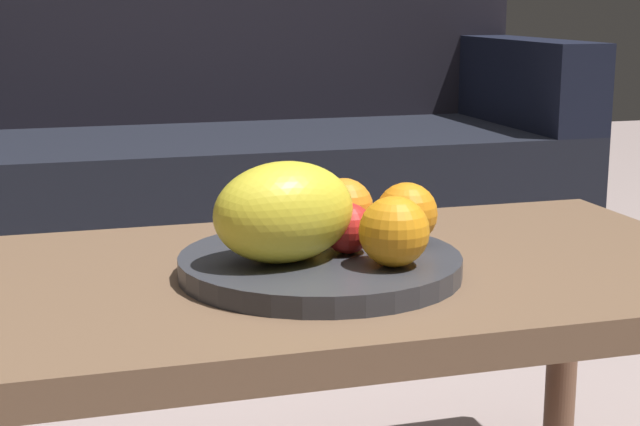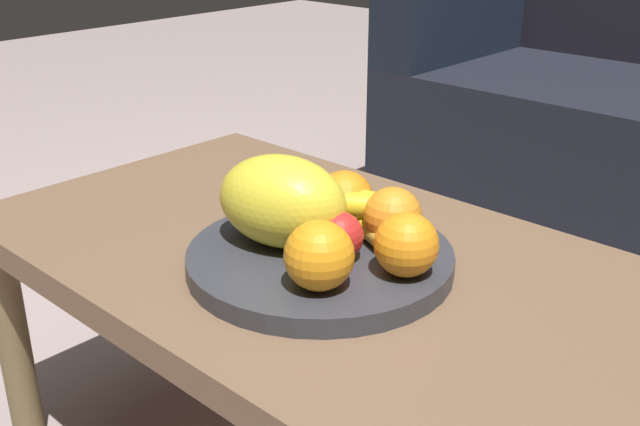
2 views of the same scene
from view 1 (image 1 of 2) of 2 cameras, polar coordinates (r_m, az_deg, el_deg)
name	(u,v)px [view 1 (image 1 of 2)]	position (r m, az deg, el deg)	size (l,w,h in m)	color
coffee_table	(319,304)	(1.20, -0.06, -5.36)	(1.05, 0.55, 0.40)	brown
couch	(225,167)	(2.48, -5.57, 2.70)	(1.70, 0.70, 0.90)	black
fruit_bowl	(320,265)	(1.15, 0.00, -3.04)	(0.33, 0.33, 0.03)	#33353C
melon_large_front	(284,212)	(1.10, -2.10, 0.05)	(0.17, 0.12, 0.12)	yellow
orange_front	(394,231)	(1.09, 4.35, -1.08)	(0.08, 0.08, 0.08)	orange
orange_left	(285,211)	(1.20, -2.07, 0.14)	(0.08, 0.08, 0.08)	orange
orange_right	(407,213)	(1.19, 5.08, -0.02)	(0.08, 0.08, 0.08)	orange
orange_back	(344,208)	(1.22, 1.39, 0.31)	(0.07, 0.07, 0.07)	orange
apple_right	(348,228)	(1.15, 1.63, -0.89)	(0.06, 0.06, 0.06)	red
banana_bunch	(316,217)	(1.20, -0.23, -0.21)	(0.17, 0.12, 0.06)	yellow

